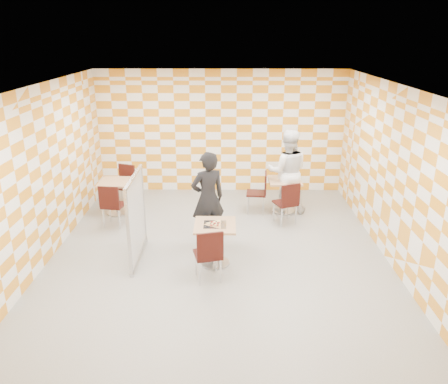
# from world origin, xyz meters

# --- Properties ---
(room_shell) EXTENTS (7.00, 7.00, 7.00)m
(room_shell) POSITION_xyz_m (0.00, 0.54, 1.50)
(room_shell) COLOR gray
(room_shell) RESTS_ON ground
(main_table) EXTENTS (0.70, 0.70, 0.75)m
(main_table) POSITION_xyz_m (-0.05, -0.29, 0.51)
(main_table) COLOR tan
(main_table) RESTS_ON ground
(second_table) EXTENTS (0.70, 0.70, 0.75)m
(second_table) POSITION_xyz_m (1.42, 2.08, 0.51)
(second_table) COLOR tan
(second_table) RESTS_ON ground
(empty_table) EXTENTS (0.70, 0.70, 0.75)m
(empty_table) POSITION_xyz_m (-2.28, 1.95, 0.51)
(empty_table) COLOR tan
(empty_table) RESTS_ON ground
(chair_main_front) EXTENTS (0.51, 0.52, 0.92)m
(chair_main_front) POSITION_xyz_m (-0.13, -0.90, 0.54)
(chair_main_front) COLOR black
(chair_main_front) RESTS_ON ground
(chair_second_front) EXTENTS (0.55, 0.56, 0.92)m
(chair_second_front) POSITION_xyz_m (1.40, 1.36, 0.54)
(chair_second_front) COLOR black
(chair_second_front) RESTS_ON ground
(chair_second_side) EXTENTS (0.47, 0.46, 0.92)m
(chair_second_side) POSITION_xyz_m (0.89, 2.02, 0.54)
(chair_second_side) COLOR black
(chair_second_side) RESTS_ON ground
(chair_empty_near) EXTENTS (0.47, 0.48, 0.92)m
(chair_empty_near) POSITION_xyz_m (-2.20, 1.20, 0.54)
(chair_empty_near) COLOR black
(chair_empty_near) RESTS_ON ground
(chair_empty_far) EXTENTS (0.54, 0.55, 0.92)m
(chair_empty_far) POSITION_xyz_m (-2.22, 2.55, 0.54)
(chair_empty_far) COLOR black
(chair_empty_far) RESTS_ON ground
(partition) EXTENTS (0.08, 1.38, 1.55)m
(partition) POSITION_xyz_m (-1.42, -0.10, 0.79)
(partition) COLOR white
(partition) RESTS_ON ground
(man_dark) EXTENTS (0.77, 0.66, 1.79)m
(man_dark) POSITION_xyz_m (-0.20, 0.54, 0.90)
(man_dark) COLOR black
(man_dark) RESTS_ON ground
(man_white) EXTENTS (0.93, 0.74, 1.86)m
(man_white) POSITION_xyz_m (1.47, 2.12, 0.93)
(man_white) COLOR white
(man_white) RESTS_ON ground
(pizza_on_foil) EXTENTS (0.40, 0.40, 0.04)m
(pizza_on_foil) POSITION_xyz_m (-0.05, -0.31, 0.77)
(pizza_on_foil) COLOR silver
(pizza_on_foil) RESTS_ON main_table
(sport_bottle) EXTENTS (0.06, 0.06, 0.20)m
(sport_bottle) POSITION_xyz_m (1.31, 2.16, 0.84)
(sport_bottle) COLOR white
(sport_bottle) RESTS_ON second_table
(soda_bottle) EXTENTS (0.07, 0.07, 0.23)m
(soda_bottle) POSITION_xyz_m (1.57, 2.07, 0.85)
(soda_bottle) COLOR black
(soda_bottle) RESTS_ON second_table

